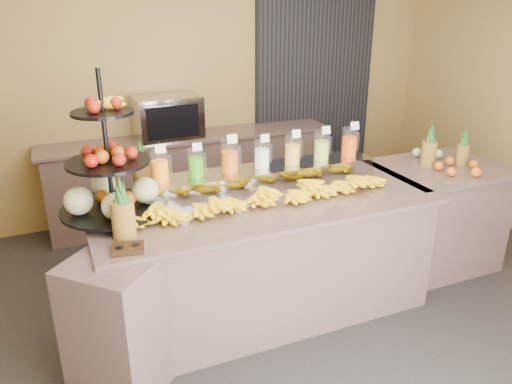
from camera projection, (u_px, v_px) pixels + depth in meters
ground at (282, 331)px, 3.68m from camera, size 6.00×6.00×0.00m
room_envelope at (263, 57)px, 3.73m from camera, size 6.04×5.02×2.82m
buffet_counter at (254, 263)px, 3.69m from camera, size 2.75×1.25×0.93m
right_counter at (434, 215)px, 4.47m from camera, size 1.08×0.88×0.93m
back_ledge at (192, 176)px, 5.43m from camera, size 3.10×0.55×0.93m
pitcher_tray at (262, 177)px, 3.84m from camera, size 1.85×0.30×0.15m
juice_pitcher_orange_a at (160, 168)px, 3.49m from camera, size 0.12×0.13×0.30m
juice_pitcher_green at (196, 165)px, 3.58m from camera, size 0.12×0.12×0.28m
juice_pitcher_orange_b at (230, 159)px, 3.68m from camera, size 0.13×0.13×0.32m
juice_pitcher_milk at (262, 156)px, 3.77m from camera, size 0.12×0.12×0.29m
juice_pitcher_lemon at (292, 151)px, 3.87m from camera, size 0.12×0.13×0.29m
juice_pitcher_lime at (322, 148)px, 3.96m from camera, size 0.12×0.13×0.30m
juice_pitcher_orange_c at (349, 144)px, 4.06m from camera, size 0.13×0.13×0.31m
banana_heap at (261, 195)px, 3.51m from camera, size 2.03×0.18×0.17m
fruit_stand at (118, 180)px, 3.28m from camera, size 0.86×0.86×0.97m
condiment_caddy at (128, 249)px, 2.89m from camera, size 0.21×0.17×0.03m
pineapple_left_a at (123, 216)px, 2.99m from camera, size 0.14×0.14×0.40m
pineapple_left_b at (142, 174)px, 3.65m from camera, size 0.14×0.14×0.42m
right_fruit_pile at (451, 161)px, 4.23m from camera, size 0.41×0.39×0.21m
oven_warmer at (167, 117)px, 5.09m from camera, size 0.67×0.48×0.43m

